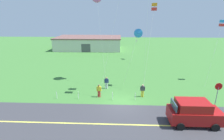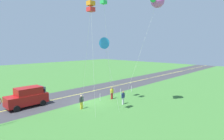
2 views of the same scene
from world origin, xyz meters
TOP-DOWN VIEW (x-y plane):
  - ground_plane at (0.00, 0.00)m, footprint 120.00×120.00m
  - asphalt_road at (0.00, -4.00)m, footprint 120.00×7.00m
  - road_centre_stripe at (0.00, -4.00)m, footprint 120.00×0.16m
  - car_suv_foreground at (6.18, -3.59)m, footprint 4.40×2.12m
  - person_adult_near at (-2.03, 3.76)m, footprint 0.58×0.22m
  - person_adult_companion at (2.41, 1.51)m, footprint 0.58×0.22m
  - person_child_watcher at (-2.73, 1.25)m, footprint 0.58×0.22m
  - kite_red_low at (-3.38, 7.15)m, footprint 2.13×4.10m
  - kite_blue_mid at (3.71, 4.87)m, footprint 1.59×3.65m
  - kite_yellow_high at (-0.26, 2.34)m, footprint 2.76×1.38m
  - kite_pink_drift at (1.92, 4.63)m, footprint 2.23×0.81m
  - fence_post_0 at (-7.64, 0.70)m, footprint 0.05×0.05m
  - fence_post_1 at (-5.09, 0.70)m, footprint 0.05×0.05m
  - fence_post_2 at (-1.12, 0.70)m, footprint 0.05×0.05m
  - fence_post_3 at (1.49, 0.70)m, footprint 0.05×0.05m

SIDE VIEW (x-z plane):
  - ground_plane at x=0.00m, z-range -0.10..0.00m
  - asphalt_road at x=0.00m, z-range 0.00..0.00m
  - road_centre_stripe at x=0.00m, z-range 0.00..0.01m
  - fence_post_0 at x=-7.64m, z-range 0.00..0.90m
  - fence_post_1 at x=-5.09m, z-range 0.00..0.90m
  - fence_post_2 at x=-1.12m, z-range 0.00..0.90m
  - fence_post_3 at x=1.49m, z-range 0.00..0.90m
  - person_adult_near at x=-2.03m, z-range 0.06..1.66m
  - person_adult_companion at x=2.41m, z-range 0.06..1.66m
  - person_child_watcher at x=-2.73m, z-range 0.06..1.66m
  - car_suv_foreground at x=6.18m, z-range 0.03..2.27m
  - kite_pink_drift at x=1.92m, z-range 3.28..10.99m
  - kite_blue_mid at x=3.71m, z-range 4.87..15.54m
  - kite_red_low at x=-3.38m, z-range 5.43..17.71m
  - kite_yellow_high at x=-0.26m, z-range 5.71..18.07m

